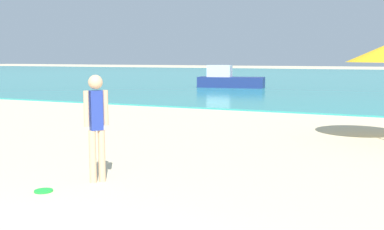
% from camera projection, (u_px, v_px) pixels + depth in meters
% --- Properties ---
extents(water, '(160.00, 60.00, 0.06)m').
position_uv_depth(water, '(366.00, 78.00, 42.96)').
color(water, teal).
rests_on(water, ground).
extents(person_standing, '(0.26, 0.32, 1.63)m').
position_uv_depth(person_standing, '(96.00, 122.00, 7.06)').
color(person_standing, '#DDAD84').
rests_on(person_standing, ground).
extents(frisbee, '(0.26, 0.26, 0.03)m').
position_uv_depth(frisbee, '(43.00, 191.00, 6.65)').
color(frisbee, green).
rests_on(frisbee, ground).
extents(boat_near, '(4.13, 1.86, 1.36)m').
position_uv_depth(boat_near, '(229.00, 80.00, 28.65)').
color(boat_near, navy).
rests_on(boat_near, water).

